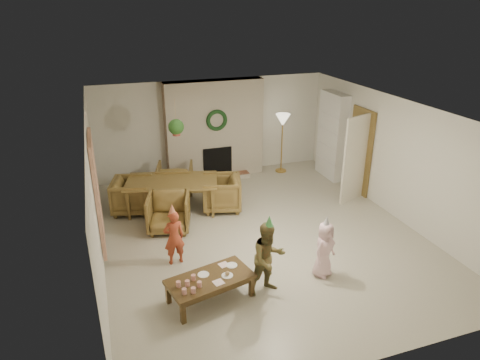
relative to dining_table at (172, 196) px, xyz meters
name	(u,v)px	position (x,y,z in m)	size (l,w,h in m)	color
floor	(261,234)	(1.45, -1.61, -0.34)	(7.00, 7.00, 0.00)	#B7B29E
ceiling	(263,111)	(1.45, -1.61, 2.16)	(7.00, 7.00, 0.00)	white
wall_back	(213,128)	(1.45, 1.89, 0.91)	(7.00, 7.00, 0.00)	silver
wall_front	(372,284)	(1.45, -5.11, 0.91)	(7.00, 7.00, 0.00)	silver
wall_left	(95,198)	(-1.55, -1.61, 0.91)	(7.00, 7.00, 0.00)	silver
wall_right	(396,158)	(4.45, -1.61, 0.91)	(7.00, 7.00, 0.00)	silver
fireplace_mass	(215,130)	(1.45, 1.69, 0.91)	(2.50, 0.40, 2.50)	#542716
fireplace_hearth	(219,178)	(1.45, 1.34, -0.28)	(1.60, 0.30, 0.12)	brown
fireplace_firebox	(217,161)	(1.45, 1.51, 0.11)	(0.75, 0.12, 0.75)	black
fireplace_wreath	(217,120)	(1.45, 1.46, 1.21)	(0.54, 0.54, 0.10)	#143718
floor_lamp_base	(281,170)	(3.21, 1.39, -0.33)	(0.30, 0.30, 0.03)	gold
floor_lamp_post	(282,145)	(3.21, 1.39, 0.40)	(0.03, 0.03, 1.43)	gold
floor_lamp_shade	(283,120)	(3.21, 1.39, 1.08)	(0.38, 0.38, 0.32)	beige
bookshelf_carcass	(332,136)	(4.29, 0.69, 0.76)	(0.30, 1.00, 2.20)	white
bookshelf_shelf_a	(329,160)	(4.27, 0.69, 0.11)	(0.30, 0.92, 0.03)	white
bookshelf_shelf_b	(331,145)	(4.27, 0.69, 0.51)	(0.30, 0.92, 0.03)	white
bookshelf_shelf_c	(332,130)	(4.27, 0.69, 0.91)	(0.30, 0.92, 0.03)	white
bookshelf_shelf_d	(333,115)	(4.27, 0.69, 1.31)	(0.30, 0.92, 0.03)	white
books_row_lower	(332,156)	(4.25, 0.54, 0.25)	(0.20, 0.40, 0.24)	#AA1F2C
books_row_mid	(329,139)	(4.25, 0.74, 0.65)	(0.20, 0.44, 0.24)	#2A559C
books_row_upper	(334,126)	(4.25, 0.59, 1.04)	(0.20, 0.36, 0.22)	#A56223
door_frame	(360,151)	(4.41, -0.41, 0.68)	(0.05, 0.86, 2.04)	brown
door_leaf	(355,159)	(4.03, -0.79, 0.66)	(0.05, 0.80, 2.00)	beige
curtain_panel	(97,193)	(-1.51, -1.41, 0.91)	(0.06, 1.20, 2.00)	beige
dining_table	(172,196)	(0.00, 0.00, 0.00)	(1.96, 1.09, 0.69)	brown
dining_chair_near	(169,212)	(-0.22, -0.83, 0.04)	(0.81, 0.84, 0.76)	brown
dining_chair_far	(175,179)	(0.22, 0.83, 0.04)	(0.81, 0.84, 0.76)	brown
dining_chair_left	(132,195)	(-0.83, 0.22, 0.04)	(0.81, 0.84, 0.76)	brown
dining_chair_right	(221,193)	(1.04, -0.28, 0.04)	(0.81, 0.84, 0.76)	brown
hanging_plant_cord	(175,116)	(0.15, -0.11, 1.81)	(0.01, 0.01, 0.70)	tan
hanging_plant_pot	(176,133)	(0.15, -0.11, 1.46)	(0.16, 0.16, 0.12)	#973E30
hanging_plant_foliage	(176,127)	(0.15, -0.11, 1.58)	(0.32, 0.32, 0.32)	#1C4517
coffee_table_top	(210,279)	(-0.02, -3.23, 0.02)	(1.29, 0.65, 0.06)	#4A3518
coffee_table_apron	(210,283)	(-0.02, -3.23, -0.05)	(1.20, 0.55, 0.08)	#4A3518
coffee_leg_fl	(183,313)	(-0.53, -3.62, -0.17)	(0.07, 0.07, 0.34)	#4A3518
coffee_leg_fr	(251,286)	(0.62, -3.35, -0.17)	(0.07, 0.07, 0.34)	#4A3518
coffee_leg_bl	(168,294)	(-0.65, -3.11, -0.17)	(0.07, 0.07, 0.34)	#4A3518
coffee_leg_br	(234,270)	(0.49, -2.84, -0.17)	(0.07, 0.07, 0.34)	#4A3518
cup_a	(184,291)	(-0.47, -3.49, 0.10)	(0.07, 0.07, 0.09)	silver
cup_b	(178,284)	(-0.51, -3.30, 0.10)	(0.07, 0.07, 0.09)	silver
cup_c	(193,290)	(-0.34, -3.51, 0.10)	(0.07, 0.07, 0.09)	silver
cup_d	(187,283)	(-0.38, -3.32, 0.10)	(0.07, 0.07, 0.09)	silver
cup_e	(199,284)	(-0.22, -3.40, 0.10)	(0.07, 0.07, 0.09)	silver
cup_f	(193,277)	(-0.27, -3.21, 0.10)	(0.07, 0.07, 0.09)	silver
plate_a	(203,274)	(-0.09, -3.13, 0.06)	(0.18, 0.18, 0.01)	white
plate_b	(227,275)	(0.25, -3.27, 0.06)	(0.18, 0.18, 0.01)	white
plate_c	(232,265)	(0.40, -3.03, 0.06)	(0.18, 0.18, 0.01)	white
food_scoop	(227,273)	(0.25, -3.27, 0.10)	(0.07, 0.07, 0.07)	tan
napkin_left	(219,282)	(0.07, -3.39, 0.06)	(0.15, 0.15, 0.01)	#FFBBBE
napkin_right	(224,265)	(0.28, -2.97, 0.06)	(0.15, 0.15, 0.01)	#FFBBBE
child_red	(174,238)	(-0.34, -2.06, 0.16)	(0.37, 0.24, 1.01)	#A03B22
party_hat_red	(172,209)	(-0.34, -2.06, 0.71)	(0.14, 0.14, 0.19)	gold
child_plaid	(268,259)	(0.90, -3.33, 0.26)	(0.59, 0.46, 1.21)	brown
party_hat_plaid	(269,221)	(0.90, -3.33, 0.91)	(0.14, 0.14, 0.20)	#47A751
child_pink	(324,249)	(1.95, -3.21, 0.15)	(0.48, 0.31, 0.98)	#FBC9D3
party_hat_pink	(327,221)	(1.95, -3.21, 0.67)	(0.13, 0.13, 0.18)	#B4B2B9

